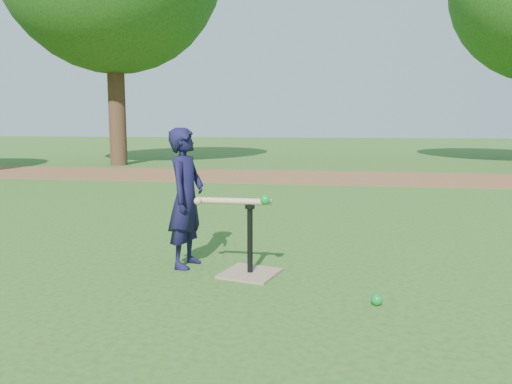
# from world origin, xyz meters

# --- Properties ---
(ground) EXTENTS (80.00, 80.00, 0.00)m
(ground) POSITION_xyz_m (0.00, 0.00, 0.00)
(ground) COLOR #285116
(ground) RESTS_ON ground
(dirt_strip) EXTENTS (24.00, 3.00, 0.01)m
(dirt_strip) POSITION_xyz_m (0.00, 7.50, 0.01)
(dirt_strip) COLOR brown
(dirt_strip) RESTS_ON ground
(child) EXTENTS (0.34, 0.47, 1.21)m
(child) POSITION_xyz_m (-0.77, 0.03, 0.60)
(child) COLOR black
(child) RESTS_ON ground
(wiffle_ball_ground) EXTENTS (0.08, 0.08, 0.08)m
(wiffle_ball_ground) POSITION_xyz_m (0.81, -0.69, 0.04)
(wiffle_ball_ground) COLOR #0C8727
(wiffle_ball_ground) RESTS_ON ground
(batting_tee) EXTENTS (0.52, 0.52, 0.61)m
(batting_tee) POSITION_xyz_m (-0.18, -0.14, 0.11)
(batting_tee) COLOR #8F785A
(batting_tee) RESTS_ON ground
(swing_action) EXTENTS (0.63, 0.15, 0.10)m
(swing_action) POSITION_xyz_m (-0.28, -0.18, 0.62)
(swing_action) COLOR tan
(swing_action) RESTS_ON ground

